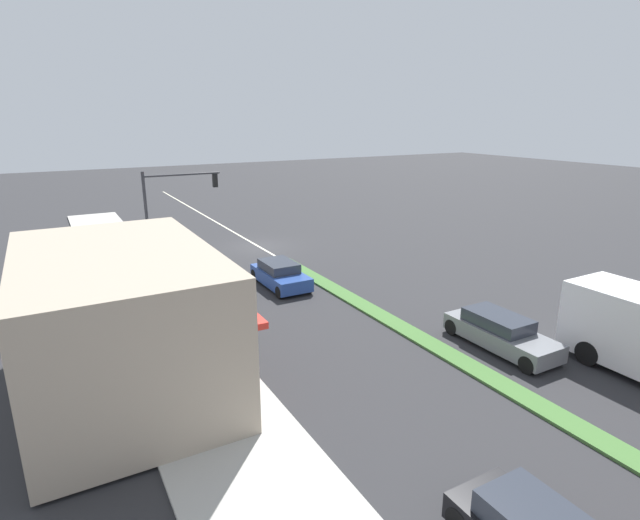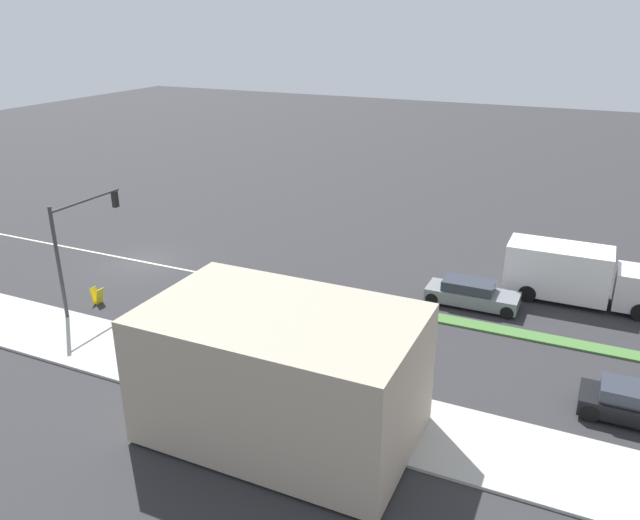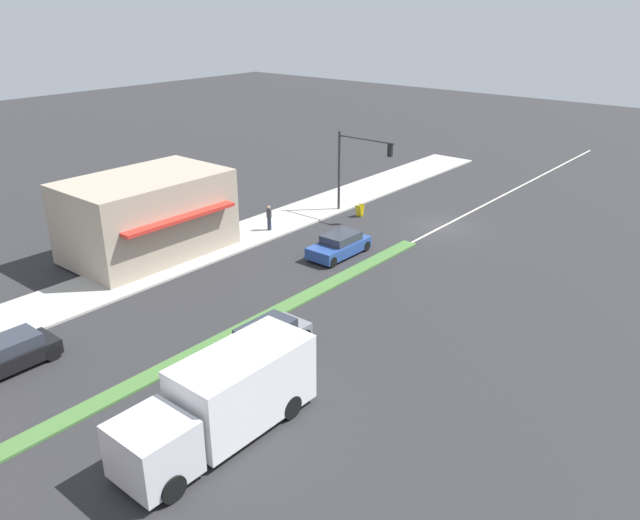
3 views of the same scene
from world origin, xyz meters
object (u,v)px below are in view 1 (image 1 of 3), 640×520
Objects in this scene: traffic_signal_main at (170,201)px; warning_aframe_sign at (185,257)px; coupe_blue at (280,275)px; pedestrian at (162,285)px; suv_grey at (500,332)px.

warning_aframe_sign is at bearing 167.35° from traffic_signal_main.
pedestrian is at bearing -2.96° from coupe_blue.
coupe_blue is at bearing 177.04° from pedestrian.
warning_aframe_sign is 7.45m from coupe_blue.
pedestrian is 0.40× the size of coupe_blue.
pedestrian is 6.89m from warning_aframe_sign.
traffic_signal_main reaches higher than pedestrian.
traffic_signal_main reaches higher than warning_aframe_sign.
suv_grey is (-7.78, 17.51, 0.22)m from warning_aframe_sign.
coupe_blue is (-3.38, 6.64, 0.21)m from warning_aframe_sign.
warning_aframe_sign is (-0.54, 0.12, -3.47)m from traffic_signal_main.
pedestrian is 15.31m from suv_grey.
traffic_signal_main is at bearing -12.65° from warning_aframe_sign.
pedestrian is at bearing 71.77° from traffic_signal_main.
coupe_blue is (-3.92, 6.76, -3.26)m from traffic_signal_main.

